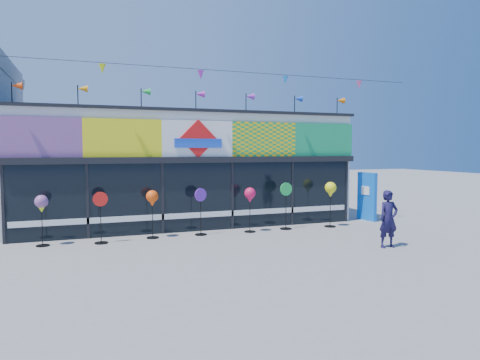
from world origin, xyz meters
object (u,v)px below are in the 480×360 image
spinner_4 (250,196)px  spinner_5 (286,205)px  spinner_3 (201,210)px  adult_man (388,219)px  spinner_2 (152,200)px  spinner_6 (330,191)px  blue_sign (367,196)px  spinner_0 (42,205)px  spinner_1 (101,216)px

spinner_4 → spinner_5: (1.36, 0.06, -0.34)m
spinner_3 → adult_man: (4.47, -3.51, 0.00)m
spinner_2 → spinner_3: 1.58m
spinner_6 → spinner_2: bearing=178.2°
spinner_4 → blue_sign: bearing=7.7°
spinner_4 → spinner_6: (3.03, -0.08, 0.09)m
spinner_0 → spinner_3: (4.63, 0.00, -0.37)m
spinner_3 → spinner_4: spinner_3 is taller
spinner_2 → spinner_5: (4.55, -0.06, -0.34)m
spinner_1 → spinner_4: bearing=1.5°
spinner_4 → adult_man: size_ratio=0.93×
spinner_6 → adult_man: bearing=-93.7°
spinner_1 → spinner_0: bearing=172.5°
spinner_5 → adult_man: (1.46, -3.49, -0.05)m
spinner_4 → spinner_2: bearing=177.9°
spinner_0 → spinner_5: bearing=-0.1°
spinner_2 → spinner_5: spinner_5 is taller
spinner_2 → adult_man: adult_man is taller
spinner_3 → spinner_4: 1.71m
spinner_0 → adult_man: size_ratio=0.91×
spinner_5 → spinner_6: (1.67, -0.14, 0.43)m
spinner_2 → spinner_5: size_ratio=0.93×
spinner_2 → spinner_4: 3.19m
blue_sign → adult_man: (-2.34, -4.12, -0.13)m
adult_man → blue_sign: bearing=62.4°
spinner_4 → spinner_6: 3.03m
spinner_4 → spinner_1: bearing=-178.5°
blue_sign → spinner_6: (-2.12, -0.78, 0.35)m
spinner_2 → spinner_3: bearing=-1.2°
adult_man → spinner_5: bearing=114.6°
blue_sign → spinner_0: 11.46m
spinner_1 → spinner_2: spinner_1 is taller
spinner_5 → adult_man: bearing=-67.3°
spinner_4 → adult_man: adult_man is taller
spinner_5 → spinner_1: bearing=-178.2°
spinner_5 → adult_man: size_ratio=1.00×
spinner_3 → adult_man: bearing=-38.1°
spinner_6 → adult_man: size_ratio=1.00×
spinner_1 → spinner_3: 3.06m
spinner_2 → spinner_1: bearing=-170.9°
spinner_3 → spinner_6: 4.72m
spinner_0 → spinner_4: bearing=-0.7°
adult_man → spinner_0: bearing=160.9°
spinner_1 → spinner_3: spinner_1 is taller
spinner_2 → adult_man: (6.00, -3.54, -0.39)m
spinner_4 → spinner_5: bearing=2.6°
spinner_0 → spinner_4: (6.29, -0.08, 0.02)m
spinner_4 → spinner_3: bearing=177.1°
spinner_5 → spinner_6: bearing=-4.8°
spinner_3 → spinner_6: spinner_6 is taller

